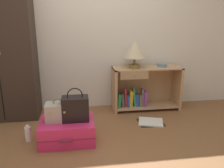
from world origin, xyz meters
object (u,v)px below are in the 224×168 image
at_px(bottle, 28,134).
at_px(open_book_on_floor, 151,122).
at_px(handbag, 75,108).
at_px(bookshelf, 143,88).
at_px(train_case, 58,112).
at_px(bowl, 162,65).
at_px(wardrobe, 1,49).
at_px(table_lamp, 135,50).
at_px(suitcase_large, 67,131).

height_order(bottle, open_book_on_floor, bottle).
bearing_deg(handbag, bottle, 176.02).
bearing_deg(bookshelf, train_case, -145.50).
distance_m(bookshelf, bowl, 0.47).
bearing_deg(open_book_on_floor, bottle, -169.87).
height_order(wardrobe, bookshelf, wardrobe).
relative_size(table_lamp, train_case, 1.49).
relative_size(suitcase_large, bottle, 3.12).
relative_size(table_lamp, handbag, 1.07).
bearing_deg(suitcase_large, handbag, 5.60).
relative_size(bowl, open_book_on_floor, 0.37).
bearing_deg(table_lamp, open_book_on_floor, -75.92).
bearing_deg(suitcase_large, table_lamp, 40.53).
relative_size(bookshelf, bowl, 7.28).
bearing_deg(bowl, open_book_on_floor, -119.77).
bearing_deg(train_case, open_book_on_floor, 14.38).
bearing_deg(suitcase_large, bowl, 31.47).
distance_m(table_lamp, suitcase_large, 1.58).
bearing_deg(suitcase_large, open_book_on_floor, 16.50).
relative_size(wardrobe, bookshelf, 1.89).
bearing_deg(open_book_on_floor, suitcase_large, -163.50).
height_order(table_lamp, train_case, table_lamp).
bearing_deg(table_lamp, bottle, -151.20).
xyz_separation_m(wardrobe, suitcase_large, (0.90, -0.85, -0.89)).
bearing_deg(bottle, suitcase_large, -6.14).
relative_size(wardrobe, open_book_on_floor, 5.05).
xyz_separation_m(bookshelf, table_lamp, (-0.16, -0.03, 0.63)).
xyz_separation_m(bowl, open_book_on_floor, (-0.32, -0.56, -0.70)).
height_order(train_case, bottle, train_case).
distance_m(train_case, open_book_on_floor, 1.33).
relative_size(handbag, bottle, 1.94).
xyz_separation_m(bookshelf, bowl, (0.29, 0.00, 0.38)).
xyz_separation_m(bottle, open_book_on_floor, (1.62, 0.29, -0.09)).
xyz_separation_m(table_lamp, bottle, (-1.49, -0.82, -0.87)).
relative_size(wardrobe, bottle, 9.86).
bearing_deg(handbag, table_lamp, 43.35).
bearing_deg(bottle, wardrobe, 118.08).
bearing_deg(bottle, open_book_on_floor, 10.13).
xyz_separation_m(bowl, handbag, (-1.36, -0.89, -0.30)).
bearing_deg(bowl, bookshelf, -179.76).
xyz_separation_m(wardrobe, bottle, (0.42, -0.80, -0.92)).
distance_m(wardrobe, train_case, 1.32).
height_order(train_case, handbag, handbag).
bearing_deg(wardrobe, train_case, -45.91).
xyz_separation_m(bookshelf, suitcase_large, (-1.18, -0.90, -0.21)).
bearing_deg(table_lamp, bookshelf, 9.95).
bearing_deg(bowl, train_case, -150.71).
distance_m(table_lamp, handbag, 1.37).
height_order(bookshelf, suitcase_large, bookshelf).
distance_m(bowl, open_book_on_floor, 0.95).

